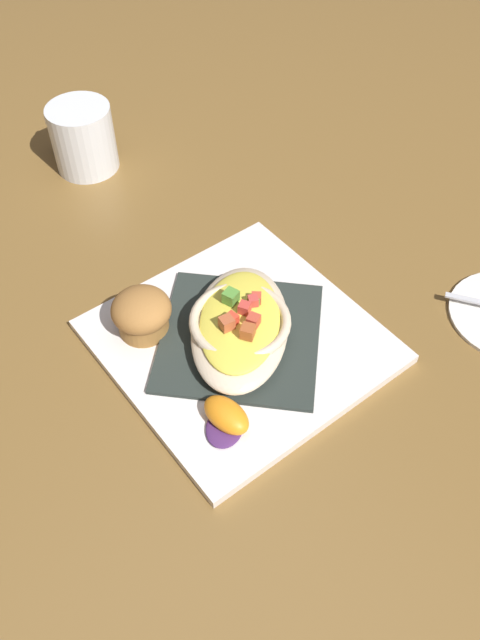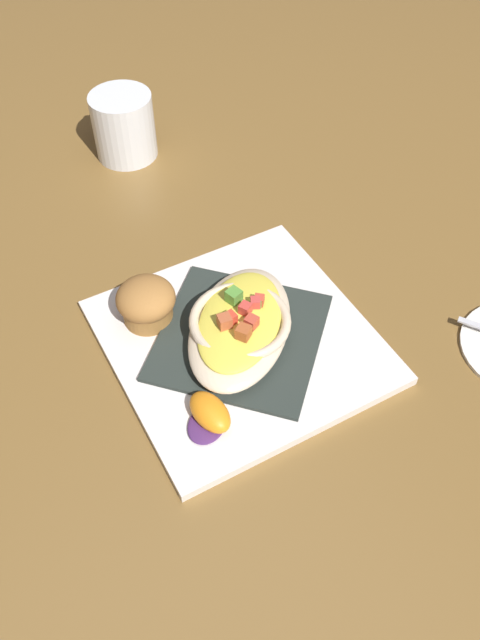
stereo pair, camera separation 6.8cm
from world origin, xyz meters
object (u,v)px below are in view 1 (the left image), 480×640
(gratin_dish, at_px, (240,324))
(muffin, at_px, (142,313))
(orange_garnish, at_px, (226,417))
(coffee_mug, at_px, (83,141))
(square_plate, at_px, (240,341))

(gratin_dish, relative_size, muffin, 3.12)
(orange_garnish, bearing_deg, muffin, 77.98)
(muffin, bearing_deg, coffee_mug, 60.27)
(square_plate, xyz_separation_m, orange_garnish, (-0.09, -0.06, 0.02))
(square_plate, height_order, muffin, muffin)
(gratin_dish, height_order, muffin, same)
(square_plate, height_order, orange_garnish, orange_garnish)
(square_plate, bearing_deg, muffin, 123.47)
(square_plate, distance_m, gratin_dish, 0.03)
(coffee_mug, bearing_deg, square_plate, -105.68)
(coffee_mug, bearing_deg, orange_garnish, -114.19)
(muffin, distance_m, coffee_mug, 0.33)
(coffee_mug, bearing_deg, muffin, -119.73)
(gratin_dish, relative_size, orange_garnish, 3.36)
(square_plate, distance_m, coffee_mug, 0.39)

